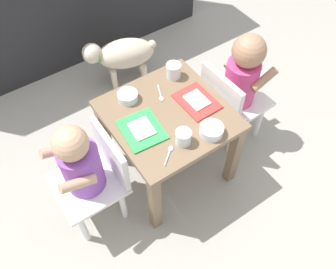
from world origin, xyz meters
The scene contains 13 objects.
ground_plane centered at (0.00, 0.00, 0.00)m, with size 7.00×7.00×0.00m, color #9E998E.
dining_table centered at (0.00, 0.00, 0.35)m, with size 0.50×0.51×0.43m.
seated_child_left centered at (-0.41, -0.01, 0.39)m, with size 0.28×0.28×0.63m.
seated_child_right centered at (0.41, 0.00, 0.41)m, with size 0.29×0.29×0.65m.
dog centered at (0.13, 0.69, 0.21)m, with size 0.43×0.28×0.31m.
food_tray_left centered at (-0.14, -0.02, 0.44)m, with size 0.17×0.20×0.02m.
food_tray_right centered at (0.14, -0.02, 0.44)m, with size 0.15×0.19×0.02m.
water_cup_left centered at (0.15, 0.18, 0.46)m, with size 0.07×0.07×0.07m.
water_cup_right centered at (-0.03, -0.16, 0.46)m, with size 0.07×0.07×0.06m.
cereal_bowl_left_side centered at (-0.10, 0.17, 0.45)m, with size 0.09×0.09×0.04m.
cereal_bowl_right_side centered at (0.09, -0.19, 0.46)m, with size 0.10×0.10×0.04m.
spoon_by_left_tray centered at (-0.11, -0.18, 0.44)m, with size 0.09×0.07×0.01m.
spoon_by_right_tray centered at (0.03, 0.11, 0.44)m, with size 0.05×0.10×0.01m.
Camera 1 is at (-0.56, -0.82, 1.61)m, focal length 38.22 mm.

